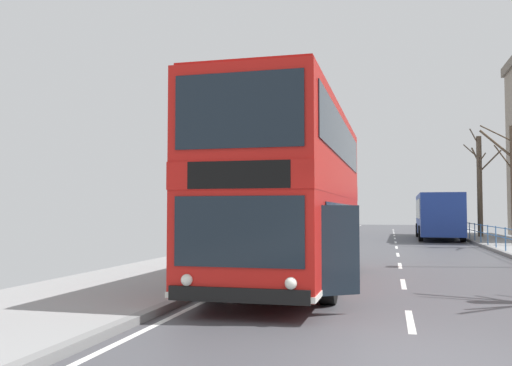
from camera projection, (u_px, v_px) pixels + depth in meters
The scene contains 5 objects.
ground at pixel (357, 356), 6.74m from camera, with size 15.80×140.00×0.20m.
double_decker_bus_main at pixel (294, 192), 14.01m from camera, with size 3.22×10.43×4.39m.
background_bus_far_lane at pixel (438, 215), 36.11m from camera, with size 2.81×9.81×2.91m.
pedestrian_railing_far_kerb at pixel (505, 235), 23.44m from camera, with size 0.05×34.92×0.99m.
bare_tree_far_02 at pixel (480, 184), 36.93m from camera, with size 2.54×2.45×7.21m.
Camera 1 is at (-0.30, -6.94, 1.81)m, focal length 38.82 mm.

